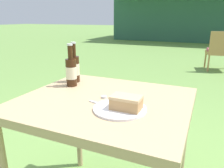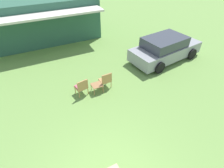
{
  "view_description": "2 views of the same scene",
  "coord_description": "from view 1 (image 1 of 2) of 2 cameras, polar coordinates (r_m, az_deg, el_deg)",
  "views": [
    {
      "loc": [
        0.45,
        -0.92,
        1.13
      ],
      "look_at": [
        0.0,
        0.1,
        0.78
      ],
      "focal_mm": 35.0,
      "sensor_mm": 36.0,
      "label": 1
    },
    {
      "loc": [
        -0.75,
        -1.73,
        5.39
      ],
      "look_at": [
        1.74,
        3.38,
        0.9
      ],
      "focal_mm": 28.0,
      "sensor_mm": 36.0,
      "label": 2
    }
  ],
  "objects": [
    {
      "name": "cabin_building",
      "position": [
        12.29,
        22.26,
        17.09
      ],
      "size": [
        8.18,
        4.34,
        2.76
      ],
      "color": "#2D5B47",
      "rests_on": "ground_plane"
    },
    {
      "name": "cola_bottle_near",
      "position": [
        1.3,
        -10.62,
        3.32
      ],
      "size": [
        0.06,
        0.06,
        0.25
      ],
      "color": "#381E0F",
      "rests_on": "patio_table"
    },
    {
      "name": "patio_table",
      "position": [
        1.13,
        -2.07,
        -7.54
      ],
      "size": [
        0.83,
        0.73,
        0.73
      ],
      "color": "tan",
      "rests_on": "ground_plane"
    },
    {
      "name": "cake_on_plate",
      "position": [
        0.96,
        2.94,
        -5.59
      ],
      "size": [
        0.24,
        0.24,
        0.07
      ],
      "color": "white",
      "rests_on": "patio_table"
    },
    {
      "name": "wicker_chair_cushioned",
      "position": [
        5.28,
        26.4,
        8.08
      ],
      "size": [
        0.58,
        0.54,
        0.85
      ],
      "rotation": [
        0.0,
        0.0,
        3.32
      ],
      "color": "#B2844C",
      "rests_on": "ground_plane"
    },
    {
      "name": "loose_bottle_cap",
      "position": [
        1.11,
        -2.1,
        -3.4
      ],
      "size": [
        0.03,
        0.03,
        0.01
      ],
      "color": "silver",
      "rests_on": "patio_table"
    },
    {
      "name": "cola_bottle_far",
      "position": [
        1.39,
        -9.8,
        4.2
      ],
      "size": [
        0.06,
        0.06,
        0.25
      ],
      "color": "#381E0F",
      "rests_on": "patio_table"
    },
    {
      "name": "fork",
      "position": [
        1.01,
        -1.72,
        -5.7
      ],
      "size": [
        0.2,
        0.06,
        0.01
      ],
      "color": "silver",
      "rests_on": "patio_table"
    }
  ]
}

